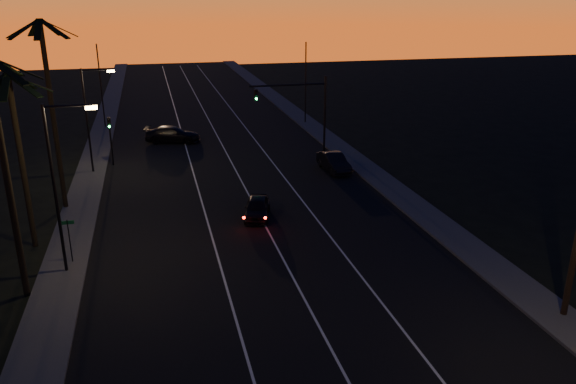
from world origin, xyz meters
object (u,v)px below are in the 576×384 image
object	(u,v)px
signal_mast	(300,101)
lead_car	(257,207)
cross_car	(173,134)
right_car	(334,162)

from	to	relation	value
signal_mast	lead_car	xyz separation A→B (m)	(-6.83, -14.68, -4.11)
signal_mast	lead_car	distance (m)	16.71
signal_mast	cross_car	distance (m)	13.71
signal_mast	lead_car	bearing A→B (deg)	-114.96
signal_mast	right_car	size ratio (longest dim) A/B	1.56
cross_car	signal_mast	bearing A→B (deg)	-31.24
lead_car	right_car	size ratio (longest dim) A/B	1.00
signal_mast	right_car	world-z (taller)	signal_mast
signal_mast	lead_car	size ratio (longest dim) A/B	1.55
lead_car	cross_car	world-z (taller)	cross_car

